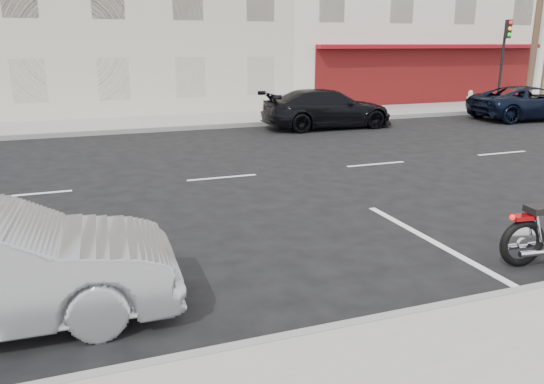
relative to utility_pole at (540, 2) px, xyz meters
The scene contains 9 objects.
ground 18.35m from the utility_pole, 150.98° to the right, with size 120.00×120.00×0.00m, color black.
sidewalk_far 21.02m from the utility_pole, behind, with size 80.00×3.40×0.15m, color gray.
curb_near 26.18m from the utility_pole, 142.73° to the right, with size 80.00×0.12×0.16m, color gray.
curb_far 21.08m from the utility_pole, behind, with size 80.00×0.12×0.16m, color gray.
utility_pole is the anchor object (origin of this frame).
traffic_light 2.97m from the utility_pole, behind, with size 0.26×0.30×3.80m.
fire_hydrant 5.48m from the utility_pole, behind, with size 0.20×0.20×0.72m.
suv_far 6.48m from the utility_pole, 134.73° to the right, with size 2.17×4.71×1.31m, color black.
car_far 12.99m from the utility_pole, 167.07° to the right, with size 1.93×4.74×1.38m, color black.
Camera 1 is at (-4.96, -11.33, 2.94)m, focal length 35.00 mm.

